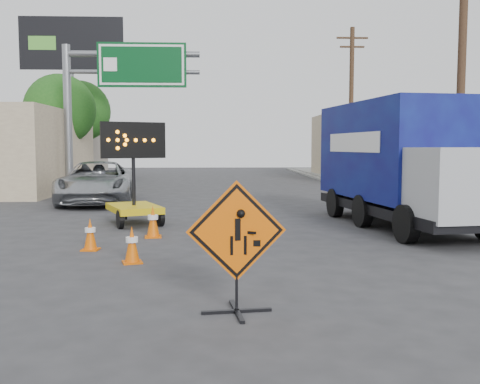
{
  "coord_description": "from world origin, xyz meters",
  "views": [
    {
      "loc": [
        0.32,
        -6.78,
        2.23
      ],
      "look_at": [
        0.74,
        3.43,
        1.36
      ],
      "focal_mm": 40.0,
      "sensor_mm": 36.0,
      "label": 1
    }
  ],
  "objects": [
    {
      "name": "ground",
      "position": [
        0.0,
        0.0,
        0.0
      ],
      "size": [
        100.0,
        100.0,
        0.0
      ],
      "primitive_type": "plane",
      "color": "#2D2D30",
      "rests_on": "ground"
    },
    {
      "name": "curb_right",
      "position": [
        7.2,
        15.0,
        0.06
      ],
      "size": [
        0.4,
        60.0,
        0.12
      ],
      "primitive_type": "cube",
      "color": "gray",
      "rests_on": "ground"
    },
    {
      "name": "sidewalk_right",
      "position": [
        9.5,
        15.0,
        0.07
      ],
      "size": [
        4.0,
        60.0,
        0.15
      ],
      "primitive_type": "cube",
      "color": "gray",
      "rests_on": "ground"
    },
    {
      "name": "storefront_left_far",
      "position": [
        -15.0,
        34.0,
        2.2
      ],
      "size": [
        12.0,
        10.0,
        4.4
      ],
      "primitive_type": "cube",
      "color": "gray",
      "rests_on": "ground"
    },
    {
      "name": "building_right_far",
      "position": [
        13.0,
        30.0,
        2.3
      ],
      "size": [
        10.0,
        14.0,
        4.6
      ],
      "primitive_type": "cube",
      "color": "#C4B38D",
      "rests_on": "ground"
    },
    {
      "name": "highway_gantry",
      "position": [
        -4.43,
        17.96,
        5.07
      ],
      "size": [
        6.18,
        0.38,
        6.9
      ],
      "color": "slate",
      "rests_on": "ground"
    },
    {
      "name": "billboard",
      "position": [
        -8.35,
        25.87,
        7.35
      ],
      "size": [
        6.1,
        0.54,
        9.85
      ],
      "color": "slate",
      "rests_on": "ground"
    },
    {
      "name": "utility_pole_near",
      "position": [
        8.0,
        10.0,
        4.68
      ],
      "size": [
        1.8,
        0.26,
        9.0
      ],
      "color": "#422D1C",
      "rests_on": "ground"
    },
    {
      "name": "utility_pole_far",
      "position": [
        8.0,
        24.0,
        4.68
      ],
      "size": [
        1.8,
        0.26,
        9.0
      ],
      "color": "#422D1C",
      "rests_on": "ground"
    },
    {
      "name": "tree_left_near",
      "position": [
        -8.0,
        22.0,
        4.16
      ],
      "size": [
        3.71,
        3.71,
        6.03
      ],
      "color": "#422D1C",
      "rests_on": "ground"
    },
    {
      "name": "tree_left_far",
      "position": [
        -9.0,
        30.0,
        4.6
      ],
      "size": [
        4.1,
        4.1,
        6.66
      ],
      "color": "#422D1C",
      "rests_on": "ground"
    },
    {
      "name": "construction_sign",
      "position": [
        0.56,
        0.24,
        0.94
      ],
      "size": [
        1.34,
        0.95,
        1.79
      ],
      "rotation": [
        0.0,
        0.0,
        0.13
      ],
      "color": "black",
      "rests_on": "ground"
    },
    {
      "name": "arrow_board",
      "position": [
        -2.1,
        8.57,
        0.65
      ],
      "size": [
        1.92,
        2.37,
        2.92
      ],
      "rotation": [
        0.0,
        0.0,
        0.39
      ],
      "color": "#C8A60B",
      "rests_on": "ground"
    },
    {
      "name": "pickup_truck",
      "position": [
        -4.44,
        14.52,
        0.82
      ],
      "size": [
        3.33,
        6.16,
        1.64
      ],
      "primitive_type": "imported",
      "rotation": [
        0.0,
        0.0,
        0.1
      ],
      "color": "#A2A5A9",
      "rests_on": "ground"
    },
    {
      "name": "box_truck",
      "position": [
        5.36,
        7.86,
        1.57
      ],
      "size": [
        3.11,
        7.55,
        3.47
      ],
      "rotation": [
        0.0,
        0.0,
        0.13
      ],
      "color": "black",
      "rests_on": "ground"
    },
    {
      "name": "cone_a",
      "position": [
        -1.33,
        3.4,
        0.36
      ],
      "size": [
        0.45,
        0.45,
        0.71
      ],
      "rotation": [
        0.0,
        0.0,
        0.28
      ],
      "color": "#D95704",
      "rests_on": "ground"
    },
    {
      "name": "cone_b",
      "position": [
        -2.44,
        4.72,
        0.35
      ],
      "size": [
        0.38,
        0.38,
        0.7
      ],
      "rotation": [
        0.0,
        0.0,
        -0.07
      ],
      "color": "#D95704",
      "rests_on": "ground"
    },
    {
      "name": "cone_c",
      "position": [
        -1.28,
        6.3,
        0.39
      ],
      "size": [
        0.44,
        0.44,
        0.79
      ],
      "rotation": [
        0.0,
        0.0,
        0.12
      ],
      "color": "#D95704",
      "rests_on": "ground"
    }
  ]
}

